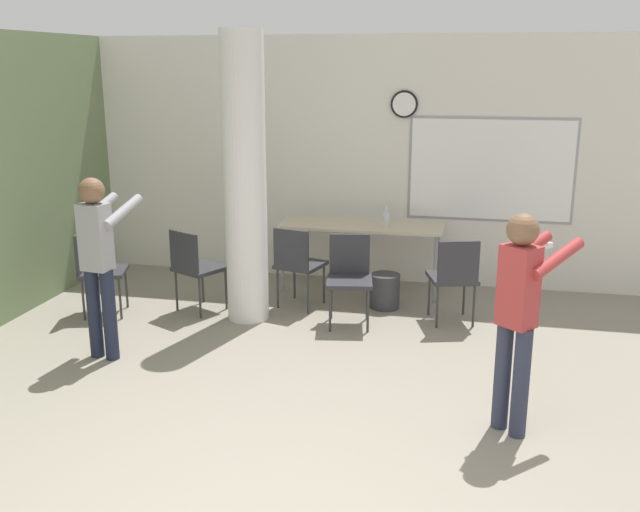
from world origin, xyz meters
The scene contains 12 objects.
wall_back centered at (0.02, 5.06, 1.40)m, with size 8.00×0.15×2.80m.
support_pillar centered at (-1.15, 3.42, 1.40)m, with size 0.41×0.41×2.80m.
folding_table centered at (-0.18, 4.52, 0.72)m, with size 1.79×0.61×0.77m.
bottle_on_table centered at (0.09, 4.50, 0.86)m, with size 0.07×0.07×0.23m.
waste_bin centered at (0.16, 4.02, 0.18)m, with size 0.31×0.31×0.36m.
chair_table_left centered at (-0.73, 3.82, 0.51)m, with size 0.54×0.54×0.87m.
chair_table_right centered at (0.87, 3.68, 0.51)m, with size 0.55×0.55×0.87m.
chair_table_front centered at (-0.13, 3.49, 0.51)m, with size 0.51×0.51×0.87m.
chair_near_pillar centered at (-1.73, 3.48, 0.51)m, with size 0.59×0.59×0.87m.
chair_by_left_wall centered at (-2.68, 3.20, 0.51)m, with size 0.55×0.55×0.87m.
person_watching_back centered at (-2.06, 2.21, 0.93)m, with size 0.41×0.61×1.58m.
person_playing_side centered at (1.35, 1.62, 0.91)m, with size 0.58×0.62×1.55m.
Camera 1 is at (1.00, -3.07, 2.49)m, focal length 40.00 mm.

